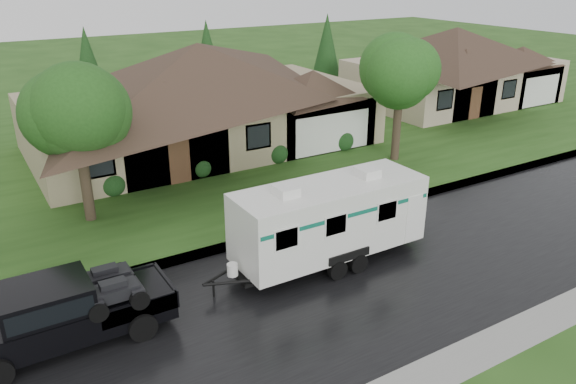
{
  "coord_description": "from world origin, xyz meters",
  "views": [
    {
      "loc": [
        -9.63,
        -14.43,
        9.65
      ],
      "look_at": [
        0.34,
        2.0,
        1.79
      ],
      "focal_mm": 35.0,
      "sensor_mm": 36.0,
      "label": 1
    }
  ],
  "objects": [
    {
      "name": "shrub_row",
      "position": [
        2.0,
        9.3,
        0.65
      ],
      "size": [
        13.6,
        1.0,
        1.0
      ],
      "color": "#143814",
      "rests_on": "lawn"
    },
    {
      "name": "travel_trailer",
      "position": [
        0.5,
        -0.45,
        1.68
      ],
      "size": [
        7.06,
        2.48,
        3.17
      ],
      "color": "white",
      "rests_on": "ground"
    },
    {
      "name": "house_main",
      "position": [
        2.29,
        13.84,
        3.59
      ],
      "size": [
        19.44,
        10.8,
        6.9
      ],
      "color": "#9D8B6A",
      "rests_on": "lawn"
    },
    {
      "name": "pickup_truck",
      "position": [
        -8.31,
        -0.45,
        1.02
      ],
      "size": [
        5.73,
        2.18,
        1.91
      ],
      "color": "black",
      "rests_on": "ground"
    },
    {
      "name": "ground",
      "position": [
        0.0,
        0.0,
        0.0
      ],
      "size": [
        140.0,
        140.0,
        0.0
      ],
      "primitive_type": "plane",
      "color": "#254A17",
      "rests_on": "ground"
    },
    {
      "name": "tree_left_green",
      "position": [
        -5.8,
        7.09,
        4.41
      ],
      "size": [
        3.71,
        3.71,
        6.14
      ],
      "color": "#382B1E",
      "rests_on": "lawn"
    },
    {
      "name": "tree_right_green",
      "position": [
        9.57,
        6.46,
        4.49
      ],
      "size": [
        3.78,
        3.78,
        6.26
      ],
      "color": "#382B1E",
      "rests_on": "lawn"
    },
    {
      "name": "curb",
      "position": [
        0.0,
        2.25,
        0.07
      ],
      "size": [
        140.0,
        0.5,
        0.15
      ],
      "primitive_type": "cube",
      "color": "gray",
      "rests_on": "ground"
    },
    {
      "name": "lawn",
      "position": [
        0.0,
        15.0,
        0.07
      ],
      "size": [
        140.0,
        26.0,
        0.15
      ],
      "primitive_type": "cube",
      "color": "#254A17",
      "rests_on": "ground"
    },
    {
      "name": "house_neighbor",
      "position": [
        22.27,
        14.34,
        3.32
      ],
      "size": [
        15.12,
        9.72,
        6.45
      ],
      "color": "tan",
      "rests_on": "lawn"
    },
    {
      "name": "road",
      "position": [
        0.0,
        -2.0,
        0.01
      ],
      "size": [
        140.0,
        8.0,
        0.01
      ],
      "primitive_type": "cube",
      "color": "black",
      "rests_on": "ground"
    }
  ]
}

